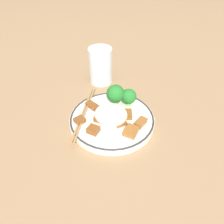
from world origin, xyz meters
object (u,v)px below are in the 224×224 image
object	(u,v)px
plate	(112,120)
drinking_glass	(101,66)
broccoli_back_left	(129,97)
chopsticks	(84,112)
broccoli_back_center	(116,94)

from	to	relation	value
plate	drinking_glass	size ratio (longest dim) A/B	1.93
broccoli_back_left	chopsticks	size ratio (longest dim) A/B	0.22
broccoli_back_left	broccoli_back_center	size ratio (longest dim) A/B	0.81
broccoli_back_left	drinking_glass	world-z (taller)	drinking_glass
plate	chopsticks	size ratio (longest dim) A/B	1.00
plate	drinking_glass	xyz separation A→B (m)	(-0.07, 0.19, 0.05)
plate	drinking_glass	distance (m)	0.21
broccoli_back_center	broccoli_back_left	bearing A→B (deg)	5.22
plate	broccoli_back_center	bearing A→B (deg)	88.87
broccoli_back_left	chopsticks	world-z (taller)	broccoli_back_left
chopsticks	drinking_glass	bearing A→B (deg)	87.35
broccoli_back_left	chopsticks	distance (m)	0.13
broccoli_back_center	drinking_glass	distance (m)	0.15
broccoli_back_left	broccoli_back_center	xyz separation A→B (m)	(-0.04, -0.00, 0.01)
plate	chopsticks	xyz separation A→B (m)	(-0.08, 0.01, 0.01)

